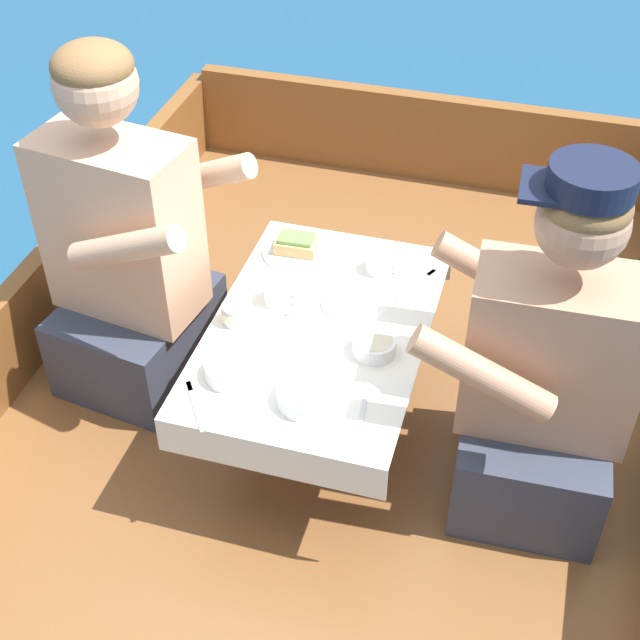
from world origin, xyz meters
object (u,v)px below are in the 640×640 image
sandwich (297,244)px  coffee_cup_starboard (278,292)px  person_port (127,256)px  coffee_cup_port (380,263)px  tin_can (234,314)px  person_starboard (544,379)px

sandwich → coffee_cup_starboard: 0.22m
sandwich → coffee_cup_starboard: size_ratio=1.18×
person_port → coffee_cup_port: size_ratio=10.20×
coffee_cup_starboard → tin_can: coffee_cup_starboard is taller
person_port → coffee_cup_starboard: size_ratio=10.18×
coffee_cup_port → person_port: bearing=-163.9°
person_starboard → person_port: bearing=-8.8°
person_port → tin_can: bearing=-10.8°
person_starboard → tin_can: 0.79m
coffee_cup_port → tin_can: size_ratio=1.51×
sandwich → tin_can: bearing=-101.0°
sandwich → coffee_cup_starboard: coffee_cup_starboard is taller
person_port → coffee_cup_starboard: 0.44m
coffee_cup_port → tin_can: tin_can is taller
tin_can → coffee_cup_port: bearing=45.5°
sandwich → coffee_cup_port: size_ratio=1.18×
person_starboard → coffee_cup_port: person_starboard is taller
person_starboard → coffee_cup_port: size_ratio=9.59×
sandwich → coffee_cup_port: 0.25m
coffee_cup_port → coffee_cup_starboard: bearing=-138.0°
person_starboard → coffee_cup_port: bearing=-36.5°
person_port → sandwich: 0.47m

